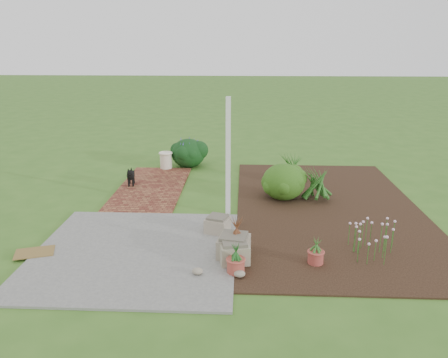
{
  "coord_description": "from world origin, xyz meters",
  "views": [
    {
      "loc": [
        0.63,
        -8.58,
        3.53
      ],
      "look_at": [
        0.2,
        0.4,
        0.7
      ],
      "focal_mm": 35.0,
      "sensor_mm": 36.0,
      "label": 1
    }
  ],
  "objects_px": {
    "stone_trough_near": "(234,252)",
    "cream_ceramic_urn": "(166,160)",
    "evergreen_shrub": "(284,181)",
    "black_dog": "(131,175)"
  },
  "relations": [
    {
      "from": "stone_trough_near",
      "to": "cream_ceramic_urn",
      "type": "height_order",
      "value": "cream_ceramic_urn"
    },
    {
      "from": "cream_ceramic_urn",
      "to": "evergreen_shrub",
      "type": "height_order",
      "value": "evergreen_shrub"
    },
    {
      "from": "cream_ceramic_urn",
      "to": "evergreen_shrub",
      "type": "distance_m",
      "value": 3.97
    },
    {
      "from": "stone_trough_near",
      "to": "evergreen_shrub",
      "type": "relative_size",
      "value": 0.47
    },
    {
      "from": "stone_trough_near",
      "to": "cream_ceramic_urn",
      "type": "xyz_separation_m",
      "value": [
        -2.1,
        5.52,
        0.07
      ]
    },
    {
      "from": "black_dog",
      "to": "cream_ceramic_urn",
      "type": "bearing_deg",
      "value": 60.36
    },
    {
      "from": "stone_trough_near",
      "to": "black_dog",
      "type": "distance_m",
      "value": 4.73
    },
    {
      "from": "stone_trough_near",
      "to": "cream_ceramic_urn",
      "type": "relative_size",
      "value": 1.05
    },
    {
      "from": "black_dog",
      "to": "stone_trough_near",
      "type": "bearing_deg",
      "value": -64.39
    },
    {
      "from": "stone_trough_near",
      "to": "cream_ceramic_urn",
      "type": "bearing_deg",
      "value": 110.89
    }
  ]
}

